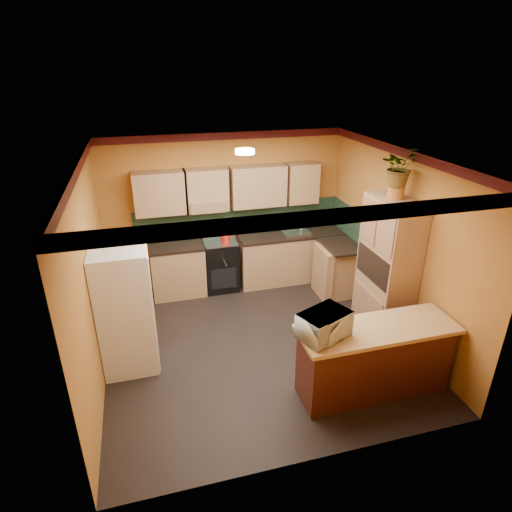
{
  "coord_description": "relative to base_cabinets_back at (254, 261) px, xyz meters",
  "views": [
    {
      "loc": [
        -1.37,
        -4.98,
        3.75
      ],
      "look_at": [
        0.11,
        0.45,
        1.18
      ],
      "focal_mm": 30.0,
      "sensor_mm": 36.0,
      "label": 1
    }
  ],
  "objects": [
    {
      "name": "sink",
      "position": [
        0.78,
        0.0,
        0.5
      ],
      "size": [
        0.48,
        0.4,
        0.03
      ],
      "primitive_type": "cube",
      "color": "silver",
      "rests_on": "countertop_back"
    },
    {
      "name": "breakfast_bar",
      "position": [
        0.66,
        -3.12,
        0.0
      ],
      "size": [
        1.8,
        0.55,
        0.88
      ],
      "primitive_type": "cube",
      "color": "#4A1C11",
      "rests_on": "ground"
    },
    {
      "name": "countertop_back",
      "position": [
        0.0,
        -0.0,
        0.46
      ],
      "size": [
        3.65,
        0.62,
        0.04
      ],
      "primitive_type": "cube",
      "color": "black",
      "rests_on": "base_cabinets_back"
    },
    {
      "name": "microwave",
      "position": [
        -0.03,
        -3.12,
        0.64
      ],
      "size": [
        0.66,
        0.57,
        0.31
      ],
      "primitive_type": "imported",
      "rotation": [
        0.0,
        0.0,
        0.42
      ],
      "color": "white",
      "rests_on": "bar_top"
    },
    {
      "name": "room_shell",
      "position": [
        -0.43,
        -1.52,
        1.65
      ],
      "size": [
        4.24,
        4.24,
        2.72
      ],
      "color": "black",
      "rests_on": "ground"
    },
    {
      "name": "kettle",
      "position": [
        -0.52,
        -0.05,
        0.56
      ],
      "size": [
        0.19,
        0.19,
        0.18
      ],
      "primitive_type": null,
      "rotation": [
        0.0,
        0.0,
        -0.15
      ],
      "color": "red",
      "rests_on": "stove"
    },
    {
      "name": "pantry",
      "position": [
        1.4,
        -2.04,
        0.61
      ],
      "size": [
        0.48,
        0.9,
        2.1
      ],
      "primitive_type": "cube",
      "color": "tan",
      "rests_on": "ground"
    },
    {
      "name": "countertop_right",
      "position": [
        1.35,
        -0.74,
        0.46
      ],
      "size": [
        0.62,
        0.8,
        0.04
      ],
      "primitive_type": "cube",
      "color": "black",
      "rests_on": "base_cabinets_right"
    },
    {
      "name": "fridge",
      "position": [
        -2.2,
        -1.82,
        0.41
      ],
      "size": [
        0.68,
        0.66,
        1.7
      ],
      "primitive_type": "cube",
      "color": "white",
      "rests_on": "ground"
    },
    {
      "name": "stove",
      "position": [
        -0.62,
        -0.0,
        0.02
      ],
      "size": [
        0.58,
        0.58,
        0.91
      ],
      "primitive_type": "cube",
      "color": "black",
      "rests_on": "ground"
    },
    {
      "name": "bar_top",
      "position": [
        0.66,
        -3.12,
        0.47
      ],
      "size": [
        1.9,
        0.65,
        0.05
      ],
      "primitive_type": "cube",
      "color": "tan",
      "rests_on": "breakfast_bar"
    },
    {
      "name": "base_cabinets_right",
      "position": [
        1.35,
        -0.74,
        0.0
      ],
      "size": [
        0.6,
        0.8,
        0.88
      ],
      "primitive_type": "cube",
      "color": "tan",
      "rests_on": "ground"
    },
    {
      "name": "fern",
      "position": [
        1.4,
        -1.99,
        2.08
      ],
      "size": [
        0.59,
        0.56,
        0.52
      ],
      "primitive_type": "imported",
      "rotation": [
        0.0,
        0.0,
        0.41
      ],
      "color": "tan",
      "rests_on": "fern_pot"
    },
    {
      "name": "base_cabinets_back",
      "position": [
        0.0,
        0.0,
        0.0
      ],
      "size": [
        3.65,
        0.6,
        0.88
      ],
      "primitive_type": "cube",
      "color": "tan",
      "rests_on": "ground"
    },
    {
      "name": "fern_pot",
      "position": [
        1.4,
        -1.99,
        1.74
      ],
      "size": [
        0.22,
        0.22,
        0.16
      ],
      "primitive_type": "cylinder",
      "color": "#AF672A",
      "rests_on": "pantry"
    }
  ]
}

